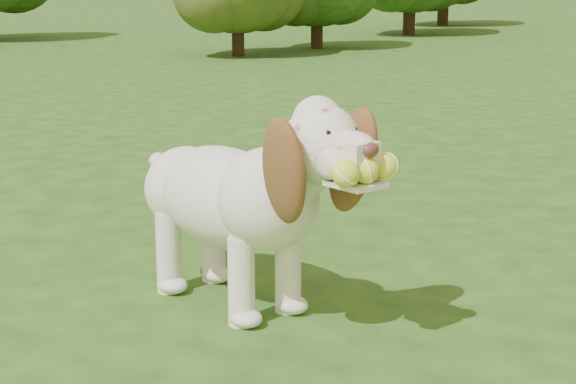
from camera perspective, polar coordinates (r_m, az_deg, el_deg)
name	(u,v)px	position (r m, az deg, el deg)	size (l,w,h in m)	color
ground	(359,271)	(3.60, 4.21, -4.69)	(80.00, 80.00, 0.00)	#1C4313
dog	(242,192)	(3.10, -2.72, 0.01)	(0.57, 1.14, 0.74)	white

